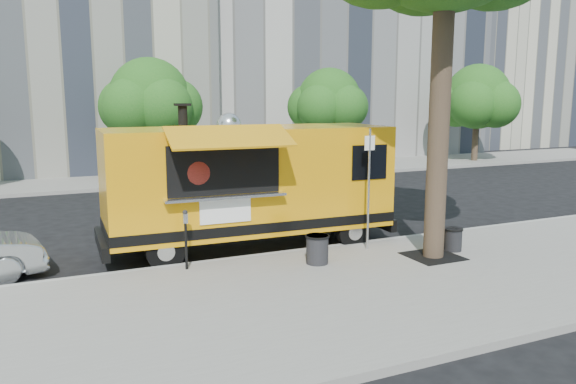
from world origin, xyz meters
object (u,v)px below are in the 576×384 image
object	(u,v)px
trash_bin_right	(453,239)
far_tree_b	(150,98)
far_tree_d	(478,97)
food_truck	(248,182)
trash_bin_left	(317,248)
parking_meter	(186,233)
sign_post	(369,182)
far_tree_c	(329,100)

from	to	relation	value
trash_bin_right	far_tree_b	bearing A→B (deg)	106.03
far_tree_d	food_truck	distance (m)	22.76
far_tree_b	far_tree_d	distance (m)	19.00
food_truck	trash_bin_left	xyz separation A→B (m)	(0.79, -2.35, -1.25)
far_tree_b	parking_meter	world-z (taller)	far_tree_b
trash_bin_right	sign_post	bearing A→B (deg)	151.05
sign_post	far_tree_b	bearing A→B (deg)	100.15
far_tree_d	trash_bin_right	xyz separation A→B (m)	(-14.61, -15.17, -3.44)
food_truck	trash_bin_left	distance (m)	2.78
far_tree_c	food_truck	distance (m)	15.26
trash_bin_left	far_tree_c	bearing A→B (deg)	60.68
far_tree_d	trash_bin_right	distance (m)	21.34
sign_post	parking_meter	size ratio (longest dim) A/B	2.25
parking_meter	trash_bin_right	world-z (taller)	parking_meter
far_tree_c	sign_post	bearing A→B (deg)	-114.81
sign_post	parking_meter	xyz separation A→B (m)	(-4.55, 0.20, -0.87)
parking_meter	trash_bin_left	size ratio (longest dim) A/B	2.03
far_tree_c	trash_bin_left	xyz separation A→B (m)	(-8.17, -14.55, -3.22)
far_tree_b	far_tree_c	bearing A→B (deg)	-1.91
sign_post	food_truck	world-z (taller)	food_truck
far_tree_c	trash_bin_right	size ratio (longest dim) A/B	9.27
far_tree_c	trash_bin_left	distance (m)	17.00
far_tree_b	parking_meter	size ratio (longest dim) A/B	4.12
far_tree_b	parking_meter	xyz separation A→B (m)	(-2.00, -14.05, -2.85)
parking_meter	food_truck	bearing A→B (deg)	37.23
food_truck	sign_post	bearing A→B (deg)	-33.04
far_tree_c	far_tree_d	xyz separation A→B (m)	(10.00, 0.20, 0.17)
far_tree_c	trash_bin_right	bearing A→B (deg)	-107.13
trash_bin_right	far_tree_d	bearing A→B (deg)	46.06
sign_post	trash_bin_right	bearing A→B (deg)	-28.95
far_tree_c	sign_post	size ratio (longest dim) A/B	1.74
parking_meter	trash_bin_right	size ratio (longest dim) A/B	2.38
far_tree_d	parking_meter	bearing A→B (deg)	-146.40
sign_post	trash_bin_right	distance (m)	2.52
far_tree_d	food_truck	world-z (taller)	far_tree_d
food_truck	parking_meter	bearing A→B (deg)	-140.92
food_truck	far_tree_b	bearing A→B (deg)	92.03
parking_meter	trash_bin_left	xyz separation A→B (m)	(2.83, -0.80, -0.48)
far_tree_c	parking_meter	distance (m)	17.82
parking_meter	food_truck	distance (m)	2.68
trash_bin_right	far_tree_c	bearing A→B (deg)	72.87
sign_post	trash_bin_left	distance (m)	2.27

